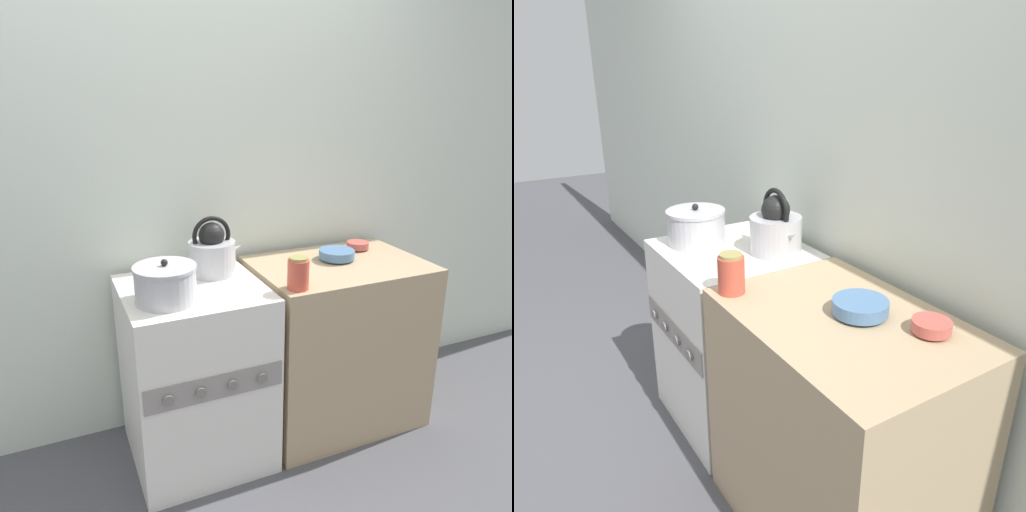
% 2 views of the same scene
% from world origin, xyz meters
% --- Properties ---
extents(ground_plane, '(12.00, 12.00, 0.00)m').
position_xyz_m(ground_plane, '(0.00, 0.00, 0.00)').
color(ground_plane, '#4C4C51').
extents(wall_back, '(7.00, 0.06, 2.50)m').
position_xyz_m(wall_back, '(0.00, 0.66, 1.25)').
color(wall_back, silver).
rests_on(wall_back, ground_plane).
extents(stove, '(0.61, 0.61, 0.85)m').
position_xyz_m(stove, '(0.00, 0.29, 0.43)').
color(stove, silver).
rests_on(stove, ground_plane).
extents(counter, '(0.83, 0.58, 0.86)m').
position_xyz_m(counter, '(0.75, 0.29, 0.43)').
color(counter, tan).
rests_on(counter, ground_plane).
extents(kettle, '(0.26, 0.22, 0.27)m').
position_xyz_m(kettle, '(0.14, 0.42, 0.96)').
color(kettle, '#B2B2B7').
rests_on(kettle, stove).
extents(cooking_pot, '(0.26, 0.26, 0.18)m').
position_xyz_m(cooking_pot, '(-0.14, 0.19, 0.93)').
color(cooking_pot, '#B2B2B7').
rests_on(cooking_pot, stove).
extents(enamel_bowl, '(0.18, 0.18, 0.05)m').
position_xyz_m(enamel_bowl, '(0.76, 0.34, 0.89)').
color(enamel_bowl, '#4C729E').
rests_on(enamel_bowl, counter).
extents(small_ceramic_bowl, '(0.12, 0.12, 0.04)m').
position_xyz_m(small_ceramic_bowl, '(0.95, 0.44, 0.89)').
color(small_ceramic_bowl, '#B75147').
rests_on(small_ceramic_bowl, counter).
extents(storage_jar, '(0.09, 0.09, 0.14)m').
position_xyz_m(storage_jar, '(0.40, 0.08, 0.93)').
color(storage_jar, '#CC4C38').
rests_on(storage_jar, counter).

